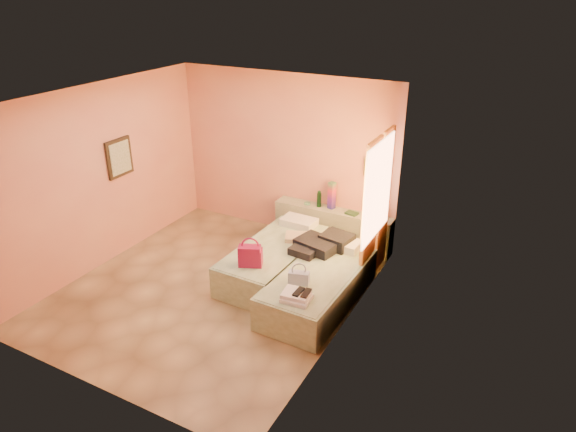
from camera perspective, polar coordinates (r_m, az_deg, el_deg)
name	(u,v)px	position (r m, az deg, el deg)	size (l,w,h in m)	color
ground	(214,289)	(7.70, -8.22, -8.02)	(4.50, 4.50, 0.00)	tan
room_walls	(242,165)	(7.22, -5.13, 5.70)	(4.02, 4.51, 2.81)	#E49E79
headboard_ledge	(332,227)	(8.71, 4.97, -1.23)	(2.05, 0.30, 0.65)	#A5AD8E
bed_left	(275,260)	(7.84, -1.45, -4.96)	(0.90, 2.00, 0.50)	#B7D3AA
bed_right	(318,287)	(7.21, 3.41, -7.93)	(0.90, 2.00, 0.50)	#B7D3AA
water_bottle	(319,199)	(8.62, 3.47, 1.88)	(0.08, 0.08, 0.27)	#13341B
rainbow_box	(332,195)	(8.53, 4.88, 2.29)	(0.10, 0.10, 0.46)	#9A1344
small_dish	(307,203)	(8.75, 2.16, 1.40)	(0.11, 0.11, 0.03)	#539974
green_book	(352,213)	(8.43, 7.09, 0.30)	(0.19, 0.14, 0.03)	#294C2B
flower_vase	(381,212)	(8.25, 10.32, 0.47)	(0.22, 0.22, 0.28)	silver
magenta_handbag	(251,255)	(7.16, -4.19, -4.40)	(0.33, 0.18, 0.31)	#9A1344
khaki_garment	(298,237)	(7.90, 1.14, -2.36)	(0.39, 0.31, 0.07)	tan
clothes_pile	(321,244)	(7.57, 3.67, -3.14)	(0.65, 0.65, 0.20)	black
blue_handbag	(299,278)	(6.77, 1.21, -6.89)	(0.27, 0.12, 0.17)	#406099
towel_stack	(297,297)	(6.47, 0.97, -8.95)	(0.35, 0.30, 0.10)	white
sandal_pair	(302,293)	(6.43, 1.57, -8.51)	(0.16, 0.21, 0.02)	black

